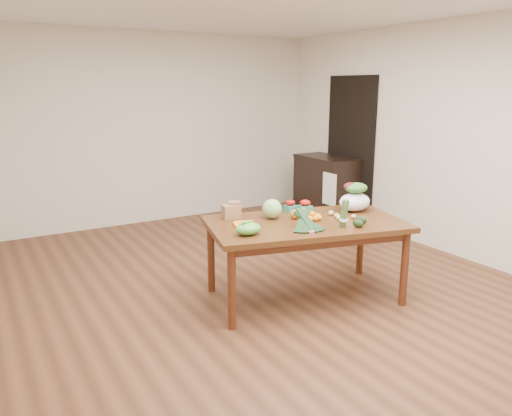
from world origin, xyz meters
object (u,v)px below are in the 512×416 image
cabinet (326,188)px  cabbage (272,209)px  dining_table (305,260)px  kale_bunch (307,221)px  salad_bag (355,198)px  mandarin_cluster (312,216)px  asparagus_bundle (344,213)px  paper_bag (231,210)px

cabinet → cabbage: bearing=-138.3°
dining_table → kale_bunch: (-0.16, -0.24, 0.45)m
cabbage → kale_bunch: (0.05, -0.49, -0.01)m
dining_table → kale_bunch: 0.54m
salad_bag → cabinet: bearing=57.9°
cabinet → mandarin_cluster: size_ratio=5.67×
asparagus_bundle → salad_bag: (0.47, 0.40, 0.00)m
kale_bunch → salad_bag: salad_bag is taller
kale_bunch → asparagus_bundle: 0.35m
cabinet → kale_bunch: (-2.14, -2.44, 0.36)m
cabinet → mandarin_cluster: (-1.90, -2.20, 0.32)m
cabinet → kale_bunch: cabinet is taller
dining_table → cabbage: bearing=143.1°
cabinet → cabbage: (-2.19, -1.95, 0.37)m
cabinet → kale_bunch: size_ratio=2.55×
cabinet → mandarin_cluster: cabinet is taller
cabbage → asparagus_bundle: size_ratio=0.73×
mandarin_cluster → cabbage: bearing=139.3°
cabinet → paper_bag: (-2.51, -1.75, 0.36)m
kale_bunch → dining_table: bearing=70.3°
mandarin_cluster → cabinet: bearing=49.1°
kale_bunch → asparagus_bundle: asparagus_bundle is taller
kale_bunch → salad_bag: size_ratio=1.21×
asparagus_bundle → salad_bag: size_ratio=0.75×
cabinet → cabbage: 2.95m
dining_table → mandarin_cluster: mandarin_cluster is taller
mandarin_cluster → asparagus_bundle: (0.10, -0.32, 0.08)m
asparagus_bundle → kale_bunch: bearing=179.8°
paper_bag → cabbage: size_ratio=1.17×
paper_bag → cabbage: bearing=-32.3°
cabinet → salad_bag: size_ratio=3.07×
paper_bag → asparagus_bundle: size_ratio=0.86×
paper_bag → kale_bunch: (0.37, -0.69, 0.00)m
kale_bunch → cabinet: bearing=62.4°
salad_bag → cabbage: bearing=168.4°
cabinet → asparagus_bundle: asparagus_bundle is taller
kale_bunch → asparagus_bundle: (0.33, -0.08, 0.05)m
kale_bunch → salad_bag: (0.81, 0.31, 0.05)m
paper_bag → kale_bunch: bearing=-61.7°
asparagus_bundle → salad_bag: bearing=53.6°
cabinet → asparagus_bundle: size_ratio=4.08×
mandarin_cluster → salad_bag: bearing=7.1°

